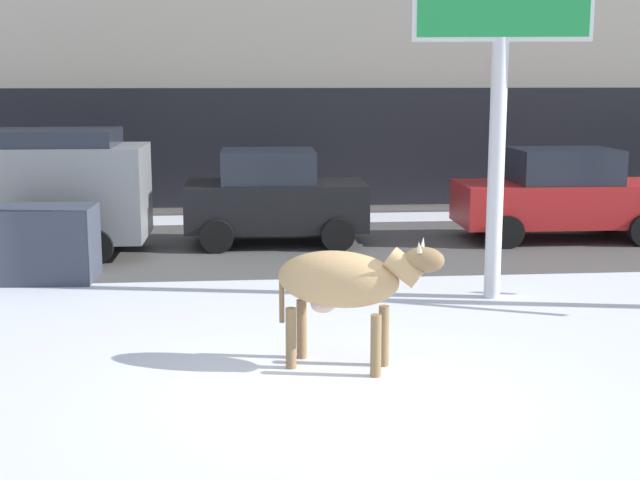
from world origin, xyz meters
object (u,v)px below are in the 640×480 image
at_px(car_black_hatchback, 274,197).
at_px(car_red_sedan, 562,195).
at_px(cow_tan, 344,282).
at_px(dumpster, 41,243).
at_px(pedestrian_by_cars, 124,185).
at_px(billboard, 502,0).
at_px(car_grey_van, 20,189).

relative_size(car_black_hatchback, car_red_sedan, 0.83).
bearing_deg(car_red_sedan, car_black_hatchback, 179.76).
xyz_separation_m(cow_tan, dumpster, (-4.34, 4.85, -0.39)).
xyz_separation_m(pedestrian_by_cars, dumpster, (-0.65, -5.57, -0.28)).
height_order(cow_tan, pedestrian_by_cars, pedestrian_by_cars).
distance_m(billboard, car_red_sedan, 6.36).
relative_size(cow_tan, billboard, 0.34).
bearing_deg(car_grey_van, dumpster, -69.39).
bearing_deg(car_grey_van, car_black_hatchback, 8.94).
bearing_deg(pedestrian_by_cars, car_black_hatchback, -40.38).
bearing_deg(dumpster, car_red_sedan, 16.06).
height_order(car_black_hatchback, car_red_sedan, car_black_hatchback).
xyz_separation_m(billboard, car_grey_van, (-7.72, 3.91, -3.07)).
distance_m(cow_tan, car_grey_van, 8.62).
bearing_deg(pedestrian_by_cars, car_grey_van, -112.27).
xyz_separation_m(cow_tan, car_black_hatchback, (-0.46, 7.66, -0.07)).
distance_m(cow_tan, car_black_hatchback, 7.68).
relative_size(pedestrian_by_cars, dumpster, 1.02).
bearing_deg(billboard, car_grey_van, 153.16).
bearing_deg(car_red_sedan, car_grey_van, -176.12).
relative_size(cow_tan, car_grey_van, 0.41).
distance_m(car_black_hatchback, dumpster, 4.81).
bearing_deg(car_black_hatchback, car_red_sedan, -0.24).
bearing_deg(cow_tan, car_black_hatchback, 93.42).
bearing_deg(billboard, car_red_sedan, 59.18).
relative_size(car_red_sedan, pedestrian_by_cars, 2.44).
bearing_deg(car_grey_van, pedestrian_by_cars, 67.73).
xyz_separation_m(car_red_sedan, dumpster, (-9.69, -2.79, -0.31)).
distance_m(pedestrian_by_cars, dumpster, 5.61).
height_order(car_grey_van, dumpster, car_grey_van).
height_order(billboard, pedestrian_by_cars, billboard).
bearing_deg(cow_tan, car_grey_van, 126.49).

